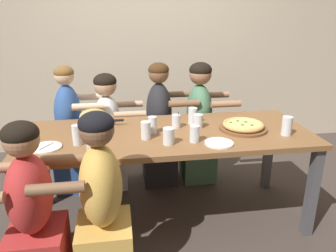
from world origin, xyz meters
name	(u,v)px	position (x,y,z in m)	size (l,w,h in m)	color
ground_plane	(168,217)	(0.00, 0.00, 0.00)	(18.00, 18.00, 0.00)	#423833
restaurant_back_panel	(146,14)	(0.00, 1.66, 1.60)	(10.00, 0.06, 3.20)	beige
dining_table	(168,142)	(0.00, 0.00, 0.68)	(2.18, 0.86, 0.76)	brown
pizza_board_main	(243,126)	(0.59, -0.03, 0.79)	(0.37, 0.37, 0.06)	brown
skillet_bowl	(94,119)	(-0.56, 0.22, 0.83)	(0.36, 0.25, 0.15)	black
empty_plate_a	(219,143)	(0.32, -0.28, 0.77)	(0.20, 0.20, 0.02)	white
empty_plate_b	(46,147)	(-0.86, -0.18, 0.77)	(0.20, 0.20, 0.02)	white
cocktail_glass_blue	(176,122)	(0.08, 0.10, 0.81)	(0.07, 0.07, 0.13)	silver
drinking_glass_a	(77,136)	(-0.66, -0.15, 0.83)	(0.06, 0.06, 0.14)	silver
drinking_glass_b	(195,135)	(0.15, -0.22, 0.82)	(0.07, 0.07, 0.12)	silver
drinking_glass_c	(169,137)	(-0.03, -0.23, 0.82)	(0.08, 0.08, 0.12)	silver
drinking_glass_d	(287,127)	(0.86, -0.19, 0.83)	(0.08, 0.08, 0.14)	silver
drinking_glass_e	(146,132)	(-0.18, -0.11, 0.82)	(0.07, 0.07, 0.13)	silver
drinking_glass_f	(91,149)	(-0.55, -0.36, 0.82)	(0.06, 0.06, 0.12)	silver
drinking_glass_g	(193,116)	(0.23, 0.18, 0.82)	(0.07, 0.07, 0.13)	silver
drinking_glass_h	(153,126)	(-0.12, -0.01, 0.82)	(0.07, 0.07, 0.13)	silver
drinking_glass_i	(198,122)	(0.25, 0.07, 0.81)	(0.08, 0.08, 0.11)	silver
diner_near_midleft	(102,214)	(-0.49, -0.65, 0.52)	(0.51, 0.40, 1.15)	gold
diner_far_midleft	(109,135)	(-0.47, 0.65, 0.52)	(0.51, 0.40, 1.11)	silver
diner_far_midright	(199,127)	(0.41, 0.65, 0.56)	(0.51, 0.40, 1.19)	#477556
diner_near_left	(34,223)	(-0.87, -0.65, 0.51)	(0.51, 0.40, 1.11)	#B22D2D
diner_far_center	(160,130)	(0.02, 0.65, 0.55)	(0.51, 0.40, 1.20)	#232328
diner_far_left	(71,136)	(-0.82, 0.65, 0.54)	(0.51, 0.40, 1.19)	#2D5193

